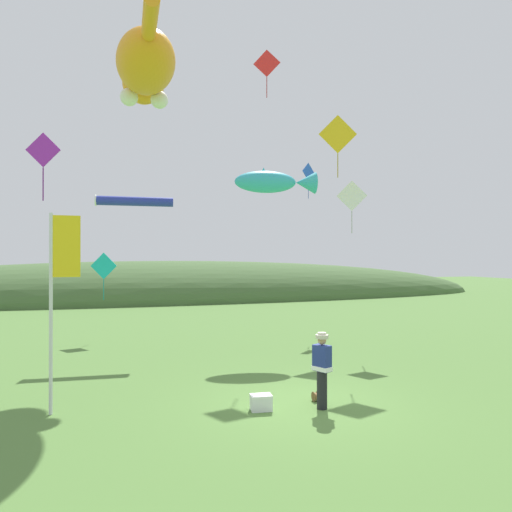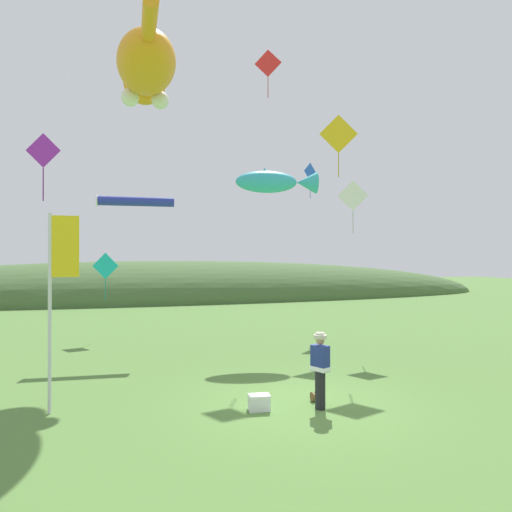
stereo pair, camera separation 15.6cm
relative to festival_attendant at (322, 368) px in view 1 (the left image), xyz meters
name	(u,v)px [view 1 (the left image)]	position (x,y,z in m)	size (l,w,h in m)	color
ground_plane	(306,404)	(-0.24, 0.41, -0.95)	(120.00, 120.00, 0.00)	#517A38
distant_hill_ridge	(167,298)	(-0.24, 30.35, -0.95)	(62.15, 13.07, 6.50)	#426033
festival_attendant	(322,368)	(0.00, 0.00, 0.00)	(0.42, 0.49, 1.77)	black
kite_spool	(315,396)	(0.09, 0.55, -0.84)	(0.12, 0.23, 0.23)	olive
picnic_cooler	(261,402)	(-1.39, 0.32, -0.77)	(0.52, 0.38, 0.36)	white
festival_banner_pole	(58,282)	(-5.83, 1.47, 2.01)	(0.66, 0.08, 4.53)	silver
kite_giant_cat	(145,69)	(-3.58, 6.85, 9.24)	(2.07, 7.04, 2.13)	orange
kite_fish_windsock	(274,182)	(1.61, 7.83, 5.66)	(3.44, 1.48, 1.03)	#33B2CC
kite_tube_streamer	(134,201)	(-3.89, 8.70, 4.77)	(2.97, 0.63, 0.44)	#2633A5
kite_diamond_red	(267,64)	(1.64, 8.88, 10.92)	(1.07, 0.53, 2.08)	red
kite_diamond_teal	(104,266)	(-5.06, 11.17, 2.19)	(1.10, 0.41, 2.06)	#19BFBF
kite_diamond_white	(352,196)	(4.52, 6.69, 5.04)	(1.11, 0.54, 2.12)	white
kite_diamond_blue	(308,172)	(4.82, 11.68, 6.92)	(0.84, 0.41, 1.82)	blue
kite_diamond_gold	(338,135)	(3.30, 5.55, 7.14)	(1.37, 0.44, 2.33)	yellow
kite_diamond_violet	(43,151)	(-6.45, 3.72, 5.44)	(0.91, 0.26, 1.84)	purple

